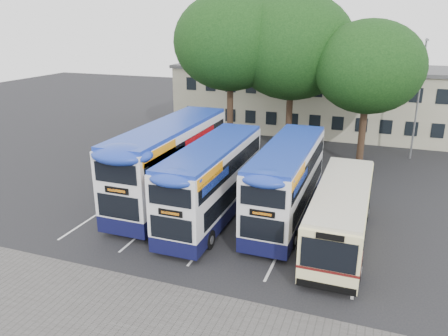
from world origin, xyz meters
TOP-DOWN VIEW (x-y plane):
  - ground at (0.00, 0.00)m, footprint 120.00×120.00m
  - bay_lines at (-3.75, 5.00)m, footprint 14.12×11.00m
  - depot_building at (0.00, 26.99)m, footprint 32.40×8.40m
  - lamp_post at (6.00, 19.97)m, footprint 0.25×1.05m
  - tree_left at (-7.91, 16.93)m, footprint 8.69×8.69m
  - tree_mid at (-3.41, 18.38)m, footprint 9.46×9.46m
  - tree_right at (2.36, 16.54)m, footprint 7.57×7.57m
  - bus_dd_left at (-7.72, 6.05)m, footprint 2.71×11.19m
  - bus_dd_mid at (-4.52, 4.61)m, footprint 2.42×10.00m
  - bus_dd_right at (-0.80, 5.92)m, footprint 2.40×9.92m
  - bus_single at (2.24, 4.22)m, footprint 2.45×9.63m

SIDE VIEW (x-z plane):
  - ground at x=0.00m, z-range 0.00..0.00m
  - bay_lines at x=-3.75m, z-range 0.00..0.01m
  - bus_single at x=2.24m, z-range 0.19..3.06m
  - bus_dd_right at x=-0.80m, z-range 0.21..4.34m
  - bus_dd_mid at x=-4.52m, z-range 0.21..4.38m
  - bus_dd_left at x=-7.72m, z-range 0.24..4.90m
  - depot_building at x=0.00m, z-range 0.05..6.25m
  - lamp_post at x=6.00m, z-range 0.55..9.61m
  - tree_right at x=2.36m, z-range 1.99..12.43m
  - tree_mid at x=-3.41m, z-range 2.17..14.57m
  - tree_left at x=-7.91m, z-range 2.50..14.91m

